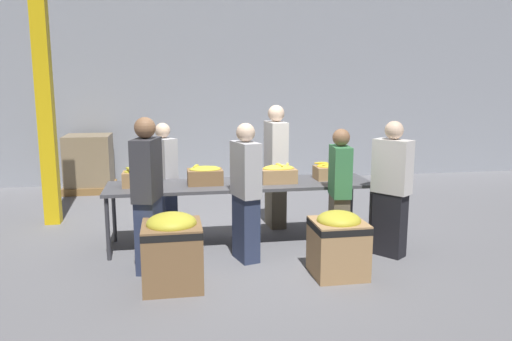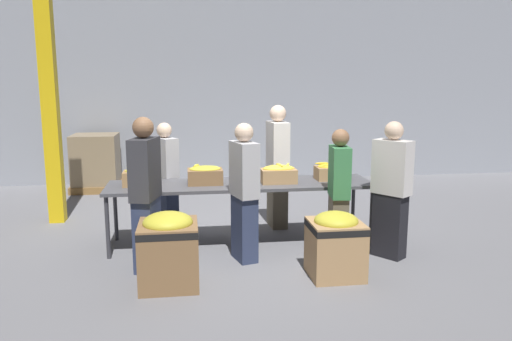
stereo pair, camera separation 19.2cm
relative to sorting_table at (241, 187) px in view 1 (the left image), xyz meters
The scene contains 17 objects.
ground_plane 0.75m from the sorting_table, ahead, with size 30.00×30.00×0.00m, color slate.
wall_back 4.42m from the sorting_table, 90.00° to the left, with size 16.00×0.08×4.00m.
sorting_table is the anchor object (origin of this frame).
banana_box_0 1.26m from the sorting_table, behind, with size 0.45×0.29×0.25m.
banana_box_1 0.48m from the sorting_table, behind, with size 0.44×0.32×0.25m.
banana_box_2 0.51m from the sorting_table, ahead, with size 0.45×0.31×0.26m.
banana_box_3 1.21m from the sorting_table, ahead, with size 0.42×0.29×0.23m.
volunteer_0 1.15m from the sorting_table, 147.06° to the left, with size 0.39×0.46×1.53m.
volunteer_1 1.26m from the sorting_table, 29.40° to the right, with size 0.26×0.43×1.53m.
volunteer_2 0.62m from the sorting_table, 92.91° to the right, with size 0.32×0.47×1.61m.
volunteer_3 1.37m from the sorting_table, 146.02° to the right, with size 0.33×0.50×1.70m.
volunteer_4 0.92m from the sorting_table, 49.01° to the left, with size 0.27×0.48×1.75m.
volunteer_5 1.85m from the sorting_table, 23.90° to the right, with size 0.43×0.48×1.62m.
donation_bin_0 1.57m from the sorting_table, 125.27° to the right, with size 0.60×0.60×0.77m.
donation_bin_1 1.57m from the sorting_table, 55.12° to the right, with size 0.56×0.56×0.71m.
support_pillar 3.21m from the sorting_table, 151.78° to the left, with size 0.21×0.21×4.00m.
pallet_stack_0 4.34m from the sorting_table, 123.65° to the left, with size 0.90×0.90×1.07m.
Camera 1 is at (-0.88, -6.15, 2.07)m, focal length 35.00 mm.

